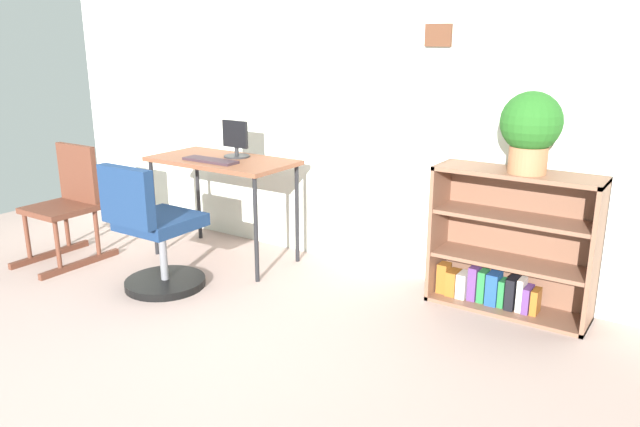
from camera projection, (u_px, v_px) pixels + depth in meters
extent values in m
plane|color=#A88E85|center=(84.00, 382.00, 2.94)|extent=(6.24, 6.24, 0.00)
cube|color=silver|center=(329.00, 92.00, 4.32)|extent=(5.20, 0.10, 2.42)
cube|color=#57311F|center=(438.00, 35.00, 3.72)|extent=(0.17, 0.02, 0.13)
cube|color=brown|center=(222.00, 161.00, 4.38)|extent=(1.05, 0.54, 0.03)
cylinder|color=black|center=(154.00, 208.00, 4.56)|extent=(0.03, 0.03, 0.72)
cylinder|color=black|center=(256.00, 230.00, 4.04)|extent=(0.03, 0.03, 0.72)
cylinder|color=black|center=(198.00, 195.00, 4.93)|extent=(0.03, 0.03, 0.72)
cylinder|color=black|center=(297.00, 214.00, 4.41)|extent=(0.03, 0.03, 0.72)
cylinder|color=#262628|center=(237.00, 156.00, 4.43)|extent=(0.18, 0.18, 0.01)
cylinder|color=#262628|center=(237.00, 151.00, 4.42)|extent=(0.03, 0.03, 0.06)
cube|color=black|center=(235.00, 134.00, 4.38)|extent=(0.22, 0.02, 0.19)
cube|color=#34242B|center=(210.00, 160.00, 4.27)|extent=(0.43, 0.12, 0.02)
cylinder|color=black|center=(165.00, 283.00, 4.05)|extent=(0.52, 0.52, 0.05)
cylinder|color=slate|center=(163.00, 254.00, 4.00)|extent=(0.05, 0.05, 0.35)
cube|color=navy|center=(161.00, 222.00, 3.94)|extent=(0.44, 0.44, 0.08)
cube|color=navy|center=(126.00, 197.00, 3.68)|extent=(0.42, 0.07, 0.36)
cube|color=#592F21|center=(50.00, 254.00, 4.59)|extent=(0.04, 0.64, 0.04)
cube|color=#592F21|center=(81.00, 264.00, 4.40)|extent=(0.04, 0.64, 0.04)
cylinder|color=#592F21|center=(27.00, 235.00, 4.41)|extent=(0.03, 0.03, 0.34)
cylinder|color=#592F21|center=(57.00, 245.00, 4.22)|extent=(0.03, 0.03, 0.34)
cylinder|color=#592F21|center=(67.00, 225.00, 4.67)|extent=(0.03, 0.03, 0.34)
cylinder|color=#592F21|center=(97.00, 233.00, 4.47)|extent=(0.03, 0.03, 0.34)
cube|color=#592F21|center=(59.00, 209.00, 4.39)|extent=(0.42, 0.40, 0.04)
cube|color=#592F21|center=(78.00, 173.00, 4.47)|extent=(0.40, 0.04, 0.42)
cube|color=brown|center=(439.00, 230.00, 3.84)|extent=(0.02, 0.30, 0.85)
cube|color=brown|center=(596.00, 258.00, 3.35)|extent=(0.02, 0.30, 0.85)
cube|color=brown|center=(518.00, 173.00, 3.48)|extent=(0.94, 0.30, 0.02)
cube|color=brown|center=(506.00, 308.00, 3.71)|extent=(0.94, 0.30, 0.02)
cube|color=brown|center=(519.00, 236.00, 3.71)|extent=(0.94, 0.02, 0.85)
cube|color=brown|center=(510.00, 262.00, 3.63)|extent=(0.89, 0.28, 0.02)
cube|color=brown|center=(514.00, 218.00, 3.55)|extent=(0.89, 0.28, 0.02)
cube|color=#99591E|center=(444.00, 278.00, 3.89)|extent=(0.06, 0.09, 0.19)
cube|color=#99591E|center=(453.00, 282.00, 3.86)|extent=(0.06, 0.12, 0.16)
cube|color=beige|center=(463.00, 285.00, 3.82)|extent=(0.06, 0.12, 0.16)
cube|color=#593372|center=(474.00, 283.00, 3.78)|extent=(0.05, 0.10, 0.21)
cube|color=#237238|center=(483.00, 286.00, 3.75)|extent=(0.04, 0.09, 0.20)
cube|color=#1E478C|center=(494.00, 288.00, 3.71)|extent=(0.07, 0.12, 0.20)
cube|color=#237238|center=(503.00, 293.00, 3.69)|extent=(0.04, 0.10, 0.17)
cube|color=black|center=(512.00, 293.00, 3.66)|extent=(0.05, 0.13, 0.19)
cube|color=beige|center=(521.00, 294.00, 3.63)|extent=(0.03, 0.11, 0.20)
cube|color=#593372|center=(528.00, 299.00, 3.61)|extent=(0.04, 0.12, 0.16)
cube|color=#99591E|center=(536.00, 301.00, 3.59)|extent=(0.04, 0.11, 0.15)
cylinder|color=#9E6642|center=(528.00, 160.00, 3.41)|extent=(0.21, 0.21, 0.15)
sphere|color=#225B1D|center=(531.00, 122.00, 3.36)|extent=(0.34, 0.34, 0.34)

